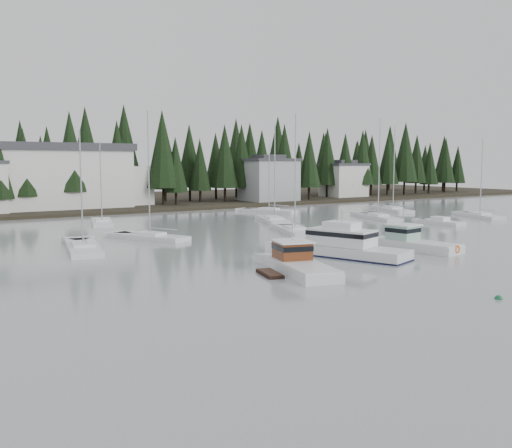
# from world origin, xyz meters

# --- Properties ---
(far_shore_land) EXTENTS (240.00, 54.00, 1.00)m
(far_shore_land) POSITION_xyz_m (0.00, 97.00, 0.00)
(far_shore_land) COLOR black
(far_shore_land) RESTS_ON ground
(conifer_treeline) EXTENTS (200.00, 22.00, 20.00)m
(conifer_treeline) POSITION_xyz_m (0.00, 86.00, 0.00)
(conifer_treeline) COLOR black
(conifer_treeline) RESTS_ON ground
(house_east_a) EXTENTS (10.60, 8.48, 9.25)m
(house_east_a) POSITION_xyz_m (36.00, 78.00, 4.90)
(house_east_a) COLOR #999EA0
(house_east_a) RESTS_ON ground
(house_east_b) EXTENTS (9.54, 7.42, 8.25)m
(house_east_b) POSITION_xyz_m (58.00, 80.00, 4.40)
(house_east_b) COLOR silver
(house_east_b) RESTS_ON ground
(harbor_inn) EXTENTS (29.50, 11.50, 10.90)m
(harbor_inn) POSITION_xyz_m (-2.96, 82.34, 5.78)
(harbor_inn) COLOR silver
(harbor_inn) RESTS_ON ground
(lobster_boat_brown) EXTENTS (5.90, 9.22, 4.33)m
(lobster_boat_brown) POSITION_xyz_m (-3.98, 16.69, 0.49)
(lobster_boat_brown) COLOR silver
(lobster_boat_brown) RESTS_ON ground
(cabin_cruiser_center) EXTENTS (6.72, 11.48, 4.71)m
(cabin_cruiser_center) POSITION_xyz_m (3.94, 20.13, 0.71)
(cabin_cruiser_center) COLOR silver
(cabin_cruiser_center) RESTS_ON ground
(lobster_boat_teal) EXTENTS (3.93, 8.44, 4.52)m
(lobster_boat_teal) POSITION_xyz_m (11.94, 19.41, 0.54)
(lobster_boat_teal) COLOR silver
(lobster_boat_teal) RESTS_ON ground
(sailboat_0) EXTENTS (5.87, 9.62, 14.35)m
(sailboat_0) POSITION_xyz_m (10.59, 36.06, 0.08)
(sailboat_0) COLOR silver
(sailboat_0) RESTS_ON ground
(sailboat_2) EXTENTS (6.87, 11.17, 14.82)m
(sailboat_2) POSITION_xyz_m (42.71, 50.75, 0.07)
(sailboat_2) COLOR silver
(sailboat_2) RESTS_ON ground
(sailboat_3) EXTENTS (5.83, 9.04, 13.93)m
(sailboat_3) POSITION_xyz_m (15.31, 46.83, 0.08)
(sailboat_3) COLOR silver
(sailboat_3) RESTS_ON ground
(sailboat_4) EXTENTS (4.71, 8.73, 11.42)m
(sailboat_4) POSITION_xyz_m (-5.39, 57.25, 0.07)
(sailboat_4) COLOR silver
(sailboat_4) RESTS_ON ground
(sailboat_6) EXTENTS (5.48, 10.42, 14.95)m
(sailboat_6) POSITION_xyz_m (30.85, 42.56, 0.08)
(sailboat_6) COLOR silver
(sailboat_6) RESTS_ON ground
(sailboat_7) EXTENTS (6.28, 9.41, 14.20)m
(sailboat_7) POSITION_xyz_m (-5.84, 40.14, 0.08)
(sailboat_7) COLOR silver
(sailboat_7) RESTS_ON ground
(sailboat_8) EXTENTS (6.37, 9.51, 11.71)m
(sailboat_8) POSITION_xyz_m (23.58, 60.06, 0.06)
(sailboat_8) COLOR silver
(sailboat_8) RESTS_ON ground
(sailboat_9) EXTENTS (5.45, 9.40, 12.25)m
(sailboat_9) POSITION_xyz_m (45.01, 35.56, 0.07)
(sailboat_9) COLOR silver
(sailboat_9) RESTS_ON ground
(sailboat_10) EXTENTS (5.04, 11.16, 11.74)m
(sailboat_10) POSITION_xyz_m (-14.17, 36.33, 0.05)
(sailboat_10) COLOR silver
(sailboat_10) RESTS_ON ground
(runabout_1) EXTENTS (2.28, 5.27, 1.42)m
(runabout_1) POSITION_xyz_m (14.87, 31.70, 0.13)
(runabout_1) COLOR silver
(runabout_1) RESTS_ON ground
(runabout_2) EXTENTS (2.38, 6.63, 1.42)m
(runabout_2) POSITION_xyz_m (32.37, 32.70, 0.13)
(runabout_2) COLOR silver
(runabout_2) RESTS_ON ground
(mooring_buoy_green) EXTENTS (0.48, 0.48, 0.48)m
(mooring_buoy_green) POSITION_xyz_m (1.04, 3.30, 0.00)
(mooring_buoy_green) COLOR #145933
(mooring_buoy_green) RESTS_ON ground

